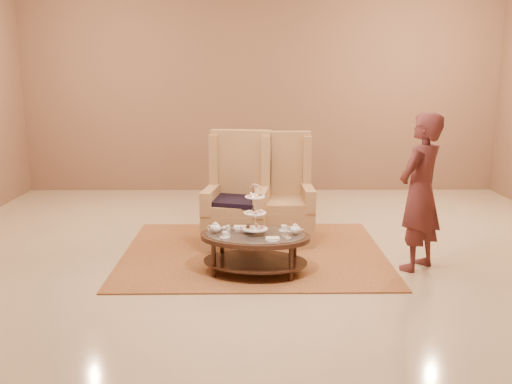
{
  "coord_description": "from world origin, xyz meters",
  "views": [
    {
      "loc": [
        -0.16,
        -5.71,
        2.02
      ],
      "look_at": [
        -0.12,
        0.2,
        0.77
      ],
      "focal_mm": 40.0,
      "sensor_mm": 36.0,
      "label": 1
    }
  ],
  "objects_px": {
    "tea_table": "(255,241)",
    "armchair_left": "(238,207)",
    "person": "(420,192)",
    "armchair_right": "(282,204)"
  },
  "relations": [
    {
      "from": "armchair_left",
      "to": "person",
      "type": "relative_size",
      "value": 0.82
    },
    {
      "from": "tea_table",
      "to": "armchair_left",
      "type": "xyz_separation_m",
      "value": [
        -0.19,
        1.03,
        0.11
      ]
    },
    {
      "from": "armchair_right",
      "to": "person",
      "type": "bearing_deg",
      "value": -40.19
    },
    {
      "from": "tea_table",
      "to": "person",
      "type": "distance_m",
      "value": 1.76
    },
    {
      "from": "armchair_left",
      "to": "armchair_right",
      "type": "xyz_separation_m",
      "value": [
        0.53,
        0.2,
        -0.02
      ]
    },
    {
      "from": "armchair_right",
      "to": "person",
      "type": "height_order",
      "value": "person"
    },
    {
      "from": "tea_table",
      "to": "armchair_left",
      "type": "distance_m",
      "value": 1.06
    },
    {
      "from": "armchair_left",
      "to": "person",
      "type": "xyz_separation_m",
      "value": [
        1.88,
        -0.89,
        0.36
      ]
    },
    {
      "from": "tea_table",
      "to": "armchair_right",
      "type": "relative_size",
      "value": 0.94
    },
    {
      "from": "tea_table",
      "to": "person",
      "type": "height_order",
      "value": "person"
    }
  ]
}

